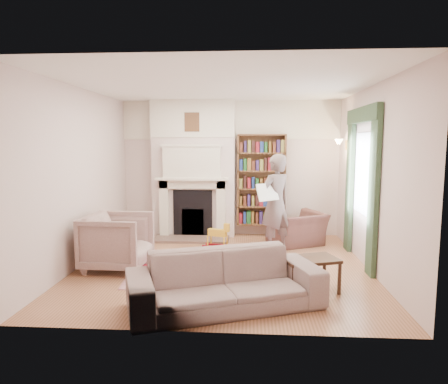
# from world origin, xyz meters

# --- Properties ---
(floor) EXTENTS (4.50, 4.50, 0.00)m
(floor) POSITION_xyz_m (0.00, 0.00, 0.00)
(floor) COLOR brown
(floor) RESTS_ON ground
(ceiling) EXTENTS (4.50, 4.50, 0.00)m
(ceiling) POSITION_xyz_m (0.00, 0.00, 2.80)
(ceiling) COLOR white
(ceiling) RESTS_ON wall_back
(wall_back) EXTENTS (4.50, 0.00, 4.50)m
(wall_back) POSITION_xyz_m (0.00, 2.25, 1.40)
(wall_back) COLOR beige
(wall_back) RESTS_ON floor
(wall_front) EXTENTS (4.50, 0.00, 4.50)m
(wall_front) POSITION_xyz_m (0.00, -2.25, 1.40)
(wall_front) COLOR beige
(wall_front) RESTS_ON floor
(wall_left) EXTENTS (0.00, 4.50, 4.50)m
(wall_left) POSITION_xyz_m (-2.25, 0.00, 1.40)
(wall_left) COLOR beige
(wall_left) RESTS_ON floor
(wall_right) EXTENTS (0.00, 4.50, 4.50)m
(wall_right) POSITION_xyz_m (2.25, 0.00, 1.40)
(wall_right) COLOR beige
(wall_right) RESTS_ON floor
(fireplace) EXTENTS (1.70, 0.58, 2.80)m
(fireplace) POSITION_xyz_m (-0.75, 2.05, 1.39)
(fireplace) COLOR beige
(fireplace) RESTS_ON floor
(bookcase) EXTENTS (1.00, 0.24, 1.85)m
(bookcase) POSITION_xyz_m (0.65, 2.12, 1.18)
(bookcase) COLOR brown
(bookcase) RESTS_ON floor
(window) EXTENTS (0.02, 0.90, 1.30)m
(window) POSITION_xyz_m (2.23, 0.40, 1.45)
(window) COLOR silver
(window) RESTS_ON wall_right
(curtain_left) EXTENTS (0.07, 0.32, 2.40)m
(curtain_left) POSITION_xyz_m (2.20, -0.30, 1.20)
(curtain_left) COLOR #2B432B
(curtain_left) RESTS_ON floor
(curtain_right) EXTENTS (0.07, 0.32, 2.40)m
(curtain_right) POSITION_xyz_m (2.20, 1.10, 1.20)
(curtain_right) COLOR #2B432B
(curtain_right) RESTS_ON floor
(pelmet) EXTENTS (0.09, 1.70, 0.24)m
(pelmet) POSITION_xyz_m (2.19, 0.40, 2.38)
(pelmet) COLOR #2B432B
(pelmet) RESTS_ON wall_right
(wall_sconce) EXTENTS (0.20, 0.24, 0.24)m
(wall_sconce) POSITION_xyz_m (2.03, 1.50, 1.90)
(wall_sconce) COLOR gold
(wall_sconce) RESTS_ON wall_right
(rug) EXTENTS (2.73, 2.19, 0.01)m
(rug) POSITION_xyz_m (-0.13, -0.06, 0.01)
(rug) COLOR tan
(rug) RESTS_ON floor
(armchair_reading) EXTENTS (1.23, 1.17, 0.62)m
(armchair_reading) POSITION_xyz_m (1.32, 1.43, 0.31)
(armchair_reading) COLOR #442424
(armchair_reading) RESTS_ON floor
(armchair_left) EXTENTS (0.98, 0.96, 0.86)m
(armchair_left) POSITION_xyz_m (-1.62, -0.24, 0.43)
(armchair_left) COLOR #B4A295
(armchair_left) RESTS_ON floor
(sofa) EXTENTS (2.42, 1.61, 0.66)m
(sofa) POSITION_xyz_m (0.14, -1.60, 0.33)
(sofa) COLOR gray
(sofa) RESTS_ON floor
(man_reading) EXTENTS (0.76, 0.73, 1.75)m
(man_reading) POSITION_xyz_m (0.87, 0.83, 0.87)
(man_reading) COLOR #62524E
(man_reading) RESTS_ON floor
(newspaper) EXTENTS (0.41, 0.37, 0.29)m
(newspaper) POSITION_xyz_m (0.72, 0.63, 1.11)
(newspaper) COLOR white
(newspaper) RESTS_ON man_reading
(coffee_table) EXTENTS (0.81, 0.65, 0.45)m
(coffee_table) POSITION_xyz_m (1.21, -1.02, 0.23)
(coffee_table) COLOR #321D11
(coffee_table) RESTS_ON floor
(paraffin_heater) EXTENTS (0.27, 0.27, 0.55)m
(paraffin_heater) POSITION_xyz_m (-1.69, 1.59, 0.28)
(paraffin_heater) COLOR #ABADB3
(paraffin_heater) RESTS_ON floor
(rocking_horse) EXTENTS (0.58, 0.36, 0.47)m
(rocking_horse) POSITION_xyz_m (-0.18, 1.06, 0.24)
(rocking_horse) COLOR gold
(rocking_horse) RESTS_ON rug
(board_game) EXTENTS (0.50, 0.50, 0.03)m
(board_game) POSITION_xyz_m (-0.59, -0.16, 0.03)
(board_game) COLOR #DEE551
(board_game) RESTS_ON rug
(game_box_lid) EXTENTS (0.33, 0.25, 0.05)m
(game_box_lid) POSITION_xyz_m (-1.08, -0.28, 0.04)
(game_box_lid) COLOR #AE1329
(game_box_lid) RESTS_ON rug
(comic_annuals) EXTENTS (0.43, 0.49, 0.02)m
(comic_annuals) POSITION_xyz_m (0.25, -0.38, 0.02)
(comic_annuals) COLOR red
(comic_annuals) RESTS_ON rug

